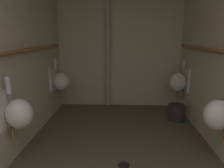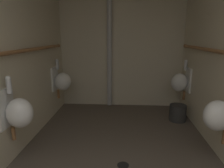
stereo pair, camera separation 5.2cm
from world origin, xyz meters
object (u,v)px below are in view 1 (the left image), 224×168
at_px(waste_bin, 176,112).
at_px(urinal_left_mid, 17,113).
at_px(floor_drain, 124,165).
at_px(urinal_right_mid, 220,114).
at_px(urinal_right_far, 179,82).
at_px(urinal_left_far, 60,81).
at_px(standpipe_back_wall, 108,41).

bearing_deg(waste_bin, urinal_left_mid, -146.50).
distance_m(urinal_left_mid, waste_bin, 2.62).
height_order(floor_drain, waste_bin, waste_bin).
relative_size(floor_drain, waste_bin, 0.48).
bearing_deg(floor_drain, urinal_left_mid, -178.70).
relative_size(urinal_right_mid, urinal_right_far, 1.00).
distance_m(urinal_left_far, waste_bin, 2.21).
bearing_deg(floor_drain, standpipe_back_wall, 98.54).
bearing_deg(urinal_right_far, waste_bin, -106.89).
bearing_deg(floor_drain, urinal_right_far, 58.30).
height_order(urinal_right_far, floor_drain, urinal_right_far).
bearing_deg(urinal_left_mid, floor_drain, 1.30).
distance_m(urinal_left_far, urinal_right_mid, 2.74).
bearing_deg(urinal_right_mid, urinal_left_far, 144.39).
relative_size(urinal_right_mid, floor_drain, 5.39).
bearing_deg(urinal_left_mid, urinal_right_mid, 1.52).
bearing_deg(urinal_right_mid, waste_bin, 93.76).
bearing_deg(urinal_right_mid, standpipe_back_wall, 123.11).
bearing_deg(waste_bin, floor_drain, -124.37).
height_order(standpipe_back_wall, waste_bin, standpipe_back_wall).
relative_size(urinal_left_mid, waste_bin, 2.59).
height_order(urinal_right_far, waste_bin, urinal_right_far).
distance_m(urinal_right_far, standpipe_back_wall, 1.60).
relative_size(standpipe_back_wall, floor_drain, 19.12).
relative_size(urinal_left_mid, standpipe_back_wall, 0.28).
bearing_deg(urinal_right_far, urinal_left_far, -178.61).
relative_size(urinal_left_far, urinal_right_mid, 1.00).
relative_size(urinal_left_mid, urinal_right_far, 1.00).
relative_size(urinal_left_far, standpipe_back_wall, 0.28).
bearing_deg(standpipe_back_wall, urinal_right_far, -17.57).
relative_size(urinal_right_mid, standpipe_back_wall, 0.28).
bearing_deg(urinal_left_far, standpipe_back_wall, 29.00).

